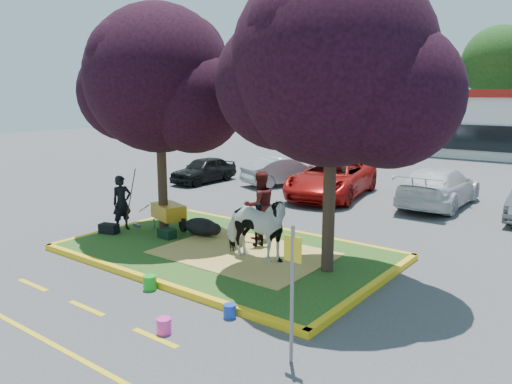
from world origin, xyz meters
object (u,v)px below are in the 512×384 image
Objects in this scene: bucket_green at (150,283)px; bucket_pink at (164,326)px; sign_post at (292,281)px; handler at (122,203)px; bucket_blue at (230,311)px; car_silver at (283,171)px; calf at (202,227)px; wheelbarrow at (169,212)px; cow at (255,228)px; car_black at (204,170)px.

bucket_pink is (1.74, -1.19, -0.02)m from bucket_green.
handler is at bearing 162.54° from sign_post.
car_silver reaches higher than bucket_blue.
handler is 8.56m from sign_post.
calf is 4.12× the size of bucket_pink.
wheelbarrow is at bearing 136.17° from bucket_pink.
bucket_pink is at bearing -110.76° from handler.
wheelbarrow is 8.05m from sign_post.
bucket_blue is 0.07× the size of car_silver.
wheelbarrow is 7.57× the size of bucket_blue.
bucket_pink is at bearing -163.24° from sign_post.
bucket_green is at bearing 133.34° from car_silver.
bucket_pink is 1.29m from bucket_blue.
calf reaches higher than bucket_green.
bucket_green reaches higher than bucket_blue.
calf is at bearing 126.71° from bucket_pink.
car_silver is (-1.89, 8.88, -0.03)m from wheelbarrow.
cow is at bearing 5.94° from wheelbarrow.
calf is 0.30× the size of car_silver.
car_silver is (-7.09, 12.19, 0.51)m from bucket_blue.
wheelbarrow is 7.08× the size of bucket_pink.
sign_post is at bearing -12.12° from wheelbarrow.
bucket_green is 0.08× the size of car_silver.
calf is 5.68m from bucket_pink.
car_black is (-10.39, 10.38, 0.47)m from bucket_blue.
bucket_pink is at bearing -113.38° from bucket_blue.
handler is 9.85m from car_silver.
bucket_blue is 14.11m from car_silver.
car_black is (-8.14, 10.38, 0.45)m from bucket_green.
wheelbarrow is 4.46m from bucket_green.
cow reaches higher than car_silver.
wheelbarrow is (-1.29, -0.06, 0.27)m from calf.
cow reaches higher than bucket_blue.
sign_post reaches higher than handler.
sign_post is 4.27m from bucket_green.
car_black is (-4.18, 7.99, -0.36)m from handler.
bucket_green is at bearing 157.66° from cow.
car_black is (-12.18, 11.00, -0.74)m from sign_post.
car_black is at bearing 141.11° from sign_post.
car_black is at bearing 135.09° from calf.
bucket_green is at bearing -31.08° from wheelbarrow.
sign_post is (5.70, -4.00, 0.95)m from calf.
car_black is at bearing 50.50° from car_silver.
bucket_pink is 0.08× the size of car_black.
sign_post is 0.57× the size of car_silver.
bucket_blue is (0.51, 1.19, -0.01)m from bucket_pink.
handler is 0.74× the size of sign_post.
wheelbarrow is 6.33× the size of bucket_green.
handler is 4.69m from bucket_green.
bucket_pink is 1.07× the size of bucket_blue.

